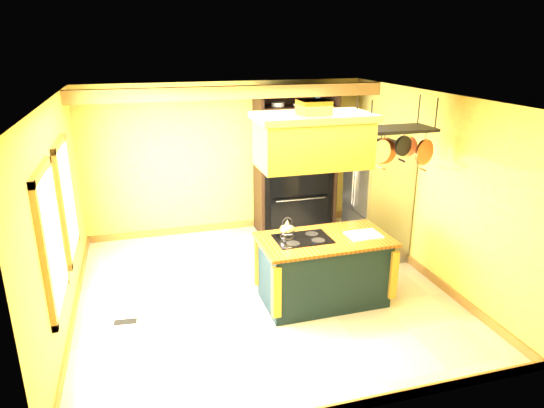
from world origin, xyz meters
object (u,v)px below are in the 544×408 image
range_hood (313,139)px  pot_rack (395,139)px  refrigerator (376,204)px  hutch (294,179)px  kitchen_island (323,269)px

range_hood → pot_rack: same height
refrigerator → hutch: 1.74m
refrigerator → hutch: size_ratio=0.71×
range_hood → pot_rack: 1.12m
kitchen_island → hutch: bearing=78.9°
kitchen_island → hutch: hutch is taller
kitchen_island → pot_rack: pot_rack is taller
pot_rack → hutch: (-0.44, 2.69, -1.23)m
range_hood → kitchen_island: bearing=0.2°
range_hood → hutch: 3.06m
kitchen_island → hutch: (0.48, 2.69, 0.48)m
range_hood → hutch: (0.68, 2.69, -1.29)m
kitchen_island → hutch: 2.77m
range_hood → pot_rack: size_ratio=1.31×
kitchen_island → refrigerator: bearing=40.0°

